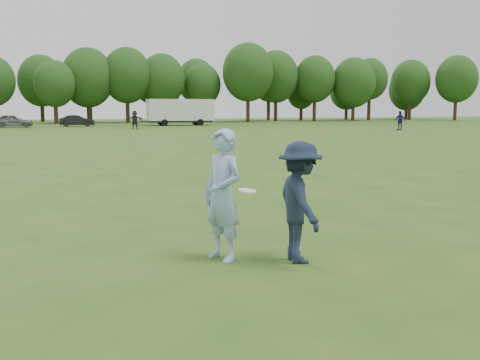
{
  "coord_description": "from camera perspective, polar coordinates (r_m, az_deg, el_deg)",
  "views": [
    {
      "loc": [
        -2.07,
        -7.22,
        2.31
      ],
      "look_at": [
        0.84,
        1.5,
        1.1
      ],
      "focal_mm": 42.0,
      "sensor_mm": 36.0,
      "label": 1
    }
  ],
  "objects": [
    {
      "name": "cargo_trailer",
      "position": [
        69.61,
        -6.09,
        7.0
      ],
      "size": [
        9.0,
        2.75,
        3.2
      ],
      "color": "silver",
      "rests_on": "ground"
    },
    {
      "name": "disc_in_play",
      "position": [
        8.32,
        0.75,
        -1.13
      ],
      "size": [
        0.31,
        0.31,
        0.07
      ],
      "color": "white",
      "rests_on": "ground"
    },
    {
      "name": "treeline",
      "position": [
        84.35,
        -15.3,
        9.9
      ],
      "size": [
        130.35,
        18.39,
        11.74
      ],
      "color": "#332114",
      "rests_on": "ground"
    },
    {
      "name": "player_far_b",
      "position": [
        57.23,
        15.92,
        5.83
      ],
      "size": [
        0.91,
        1.2,
        1.9
      ],
      "primitive_type": "imported",
      "rotation": [
        0.0,
        0.0,
        -1.11
      ],
      "color": "navy",
      "rests_on": "ground"
    },
    {
      "name": "defender",
      "position": [
        8.35,
        6.12,
        -2.24
      ],
      "size": [
        0.76,
        1.22,
        1.81
      ],
      "primitive_type": "imported",
      "rotation": [
        0.0,
        0.0,
        1.49
      ],
      "color": "#182236",
      "rests_on": "ground"
    },
    {
      "name": "ground",
      "position": [
        7.85,
        -2.36,
        -9.61
      ],
      "size": [
        200.0,
        200.0,
        0.0
      ],
      "primitive_type": "plane",
      "color": "#265016",
      "rests_on": "ground"
    },
    {
      "name": "thrower",
      "position": [
        8.41,
        -1.76,
        -1.53
      ],
      "size": [
        0.74,
        0.86,
        1.98
      ],
      "primitive_type": "imported",
      "rotation": [
        0.0,
        0.0,
        -1.13
      ],
      "color": "#8FAEDE",
      "rests_on": "ground"
    },
    {
      "name": "player_far_d",
      "position": [
        59.58,
        -10.64,
        6.04
      ],
      "size": [
        1.79,
        0.67,
        1.9
      ],
      "primitive_type": "imported",
      "rotation": [
        0.0,
        0.0,
        -0.06
      ],
      "color": "#262626",
      "rests_on": "ground"
    },
    {
      "name": "car_e",
      "position": [
        66.95,
        -22.12,
        5.58
      ],
      "size": [
        4.37,
        1.93,
        1.46
      ],
      "primitive_type": "imported",
      "rotation": [
        0.0,
        0.0,
        1.62
      ],
      "color": "slate",
      "rests_on": "ground"
    },
    {
      "name": "car_f",
      "position": [
        68.3,
        -16.25,
        5.8
      ],
      "size": [
        4.02,
        1.41,
        1.33
      ],
      "primitive_type": "imported",
      "rotation": [
        0.0,
        0.0,
        1.57
      ],
      "color": "black",
      "rests_on": "ground"
    },
    {
      "name": "field_cone",
      "position": [
        54.2,
        8.54,
        5.11
      ],
      "size": [
        0.28,
        0.28,
        0.3
      ],
      "primitive_type": "cone",
      "color": "#EB540C",
      "rests_on": "ground"
    }
  ]
}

